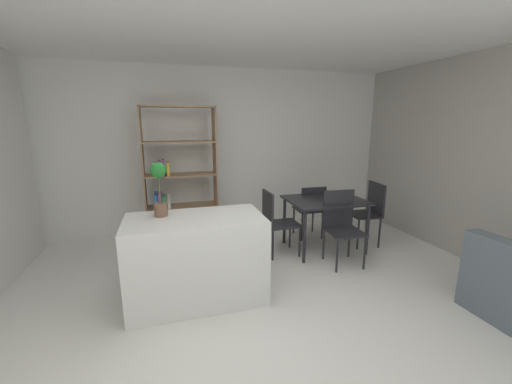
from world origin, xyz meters
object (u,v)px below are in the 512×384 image
object	(u,v)px
potted_plant_on_island	(159,185)
open_bookshelf	(176,177)
kitchen_island	(197,259)
dining_chair_far	(311,207)
dining_table	(325,204)
dining_chair_island_side	(275,218)
dining_chair_window_side	(370,208)
dining_chair_near	(341,221)

from	to	relation	value
potted_plant_on_island	open_bookshelf	distance (m)	1.77
kitchen_island	dining_chair_far	distance (m)	2.33
kitchen_island	dining_table	size ratio (longest dim) A/B	1.28
open_bookshelf	dining_chair_island_side	world-z (taller)	open_bookshelf
kitchen_island	dining_chair_island_side	bearing A→B (deg)	35.90
open_bookshelf	dining_chair_window_side	bearing A→B (deg)	-20.60
kitchen_island	dining_chair_far	xyz separation A→B (m)	(1.93, 1.30, 0.07)
dining_table	dining_chair_island_side	size ratio (longest dim) A/B	1.17
open_bookshelf	dining_table	xyz separation A→B (m)	(2.04, -1.04, -0.33)
potted_plant_on_island	dining_chair_near	size ratio (longest dim) A/B	0.58
open_bookshelf	dining_chair_far	size ratio (longest dim) A/B	2.42
dining_table	dining_chair_near	world-z (taller)	dining_chair_near
dining_table	dining_chair_far	world-z (taller)	dining_chair_far
dining_table	dining_chair_island_side	distance (m)	0.78
kitchen_island	dining_chair_window_side	world-z (taller)	dining_chair_window_side
dining_chair_island_side	dining_chair_far	size ratio (longest dim) A/B	1.08
dining_chair_near	dining_chair_far	world-z (taller)	dining_chair_near
dining_chair_island_side	dining_chair_far	distance (m)	0.89
dining_chair_window_side	dining_chair_near	size ratio (longest dim) A/B	0.99
open_bookshelf	dining_chair_window_side	size ratio (longest dim) A/B	2.17
open_bookshelf	potted_plant_on_island	bearing A→B (deg)	-97.09
dining_table	dining_chair_island_side	xyz separation A→B (m)	(-0.77, -0.00, -0.14)
dining_chair_window_side	dining_chair_far	distance (m)	0.89
dining_chair_window_side	kitchen_island	bearing A→B (deg)	-66.68
dining_chair_window_side	dining_chair_near	bearing A→B (deg)	-54.15
dining_chair_window_side	dining_chair_far	bearing A→B (deg)	-115.67
dining_chair_window_side	dining_chair_near	world-z (taller)	dining_chair_near
dining_chair_far	open_bookshelf	bearing A→B (deg)	-14.71
dining_table	dining_chair_window_side	bearing A→B (deg)	-0.76
dining_chair_island_side	kitchen_island	bearing A→B (deg)	125.26
potted_plant_on_island	open_bookshelf	bearing A→B (deg)	82.91
potted_plant_on_island	dining_chair_near	xyz separation A→B (m)	(2.26, 0.27, -0.67)
open_bookshelf	dining_chair_window_side	distance (m)	3.02
kitchen_island	open_bookshelf	world-z (taller)	open_bookshelf
kitchen_island	open_bookshelf	bearing A→B (deg)	93.29
dining_chair_island_side	dining_table	bearing A→B (deg)	-90.56
dining_chair_near	dining_chair_far	distance (m)	0.90
kitchen_island	dining_table	distance (m)	2.12
open_bookshelf	dining_chair_near	world-z (taller)	open_bookshelf
potted_plant_on_island	dining_chair_window_side	size ratio (longest dim) A/B	0.58
dining_table	dining_chair_island_side	bearing A→B (deg)	-179.91
kitchen_island	potted_plant_on_island	distance (m)	0.86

